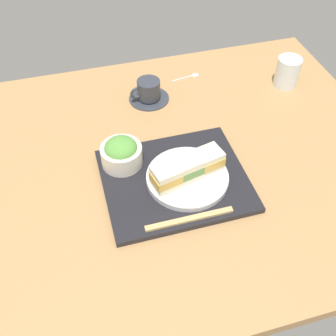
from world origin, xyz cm
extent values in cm
cube|color=tan|center=(0.00, 0.00, -1.50)|extent=(140.00, 100.00, 3.00)
cube|color=black|center=(5.36, -7.99, 0.79)|extent=(36.50, 30.98, 1.58)
cylinder|color=silver|center=(8.28, -9.38, 2.35)|extent=(21.00, 21.00, 1.55)
cube|color=#EFE5C1|center=(2.18, -11.00, 3.98)|extent=(7.33, 6.81, 1.71)
cube|color=gold|center=(2.18, -11.00, 6.05)|extent=(7.69, 6.92, 2.42)
cube|color=#EFE5C1|center=(2.18, -11.00, 8.11)|extent=(7.33, 6.81, 1.71)
cube|color=#EFE5C1|center=(8.28, -9.38, 3.99)|extent=(7.33, 6.81, 1.72)
cube|color=#669347|center=(8.28, -9.38, 6.01)|extent=(7.41, 6.98, 2.32)
cube|color=#EFE5C1|center=(8.28, -9.38, 8.03)|extent=(7.33, 6.81, 1.72)
cube|color=#EFE5C1|center=(14.38, -7.76, 3.83)|extent=(7.33, 6.81, 1.40)
cube|color=gold|center=(14.38, -7.76, 5.79)|extent=(7.47, 7.13, 2.52)
cube|color=#EFE5C1|center=(14.38, -7.76, 7.75)|extent=(7.33, 6.81, 1.40)
cylinder|color=silver|center=(-6.46, 1.08, 4.30)|extent=(10.85, 10.85, 5.44)
ellipsoid|color=#5B9E42|center=(-6.46, 1.08, 7.02)|extent=(8.52, 8.52, 4.68)
cube|color=tan|center=(4.97, -21.91, 1.93)|extent=(21.47, 0.75, 0.70)
cube|color=tan|center=(4.97, -21.19, 1.93)|extent=(21.47, 0.75, 0.70)
cylinder|color=#333842|center=(7.44, 27.90, 0.40)|extent=(12.66, 12.66, 0.80)
cylinder|color=#333842|center=(7.44, 27.90, 3.79)|extent=(7.18, 7.18, 5.97)
cylinder|color=black|center=(7.44, 27.90, 6.37)|extent=(6.61, 6.61, 0.40)
torus|color=#333842|center=(3.35, 27.01, 3.79)|extent=(4.22, 1.66, 4.15)
cylinder|color=silver|center=(52.37, 23.34, 4.84)|extent=(7.67, 7.67, 9.67)
cube|color=silver|center=(21.34, 35.72, 0.25)|extent=(8.75, 2.08, 0.50)
ellipsoid|color=silver|center=(25.67, 36.51, 0.40)|extent=(3.11, 2.47, 0.80)
camera|label=1|loc=(-15.57, -75.83, 80.90)|focal=44.40mm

